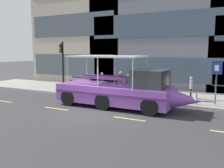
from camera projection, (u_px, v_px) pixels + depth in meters
name	position (u px, v px, depth m)	size (l,w,h in m)	color
ground_plane	(97.00, 110.00, 14.20)	(120.00, 120.00, 0.00)	#333335
sidewalk	(133.00, 94.00, 19.10)	(32.00, 4.80, 0.18)	gray
curb_edge	(120.00, 99.00, 16.92)	(32.00, 0.18, 0.18)	#B2ADA3
lane_centreline	(90.00, 113.00, 13.49)	(25.80, 0.12, 0.01)	#DBD64C
curb_guardrail	(135.00, 91.00, 16.68)	(11.52, 0.09, 0.79)	gray
traffic_light_pole	(62.00, 61.00, 20.01)	(0.24, 0.46, 4.06)	black
parking_sign	(216.00, 76.00, 14.67)	(0.60, 0.12, 2.64)	#4C4F54
leaned_bicycle	(73.00, 87.00, 19.43)	(1.74, 0.46, 0.96)	black
duck_tour_boat	(122.00, 91.00, 14.81)	(9.04, 2.61, 3.18)	purple
pedestrian_near_bow	(191.00, 86.00, 16.06)	(0.24, 0.45, 1.60)	black
pedestrian_mid_left	(128.00, 83.00, 17.50)	(0.46, 0.22, 1.62)	black
pedestrian_mid_right	(120.00, 80.00, 18.84)	(0.40, 0.35, 1.73)	black
pedestrian_near_stern	(102.00, 80.00, 19.58)	(0.30, 0.39, 1.56)	#47423D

